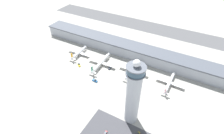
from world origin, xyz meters
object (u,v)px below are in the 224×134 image
(airplane_gate_alpha, at_px, (79,53))
(airplane_gate_charlie, at_px, (133,70))
(service_truck_baggage, at_px, (110,68))
(airplane_gate_delta, at_px, (170,83))
(service_truck_catering, at_px, (79,65))
(airplane_gate_bravo, at_px, (101,63))
(car_black_suv, at_px, (105,133))
(control_tower, at_px, (133,94))
(car_maroon_suv, at_px, (138,134))
(service_truck_fuel, at_px, (95,81))

(airplane_gate_alpha, xyz_separation_m, airplane_gate_charlie, (81.89, 1.58, 0.42))
(airplane_gate_alpha, xyz_separation_m, service_truck_baggage, (53.25, -4.84, -2.86))
(airplane_gate_delta, relative_size, service_truck_baggage, 5.44)
(service_truck_catering, distance_m, service_truck_baggage, 41.42)
(airplane_gate_bravo, height_order, car_black_suv, airplane_gate_bravo)
(airplane_gate_delta, relative_size, car_black_suv, 8.32)
(control_tower, distance_m, service_truck_catering, 106.55)
(airplane_gate_delta, height_order, service_truck_catering, airplane_gate_delta)
(car_black_suv, height_order, car_maroon_suv, car_maroon_suv)
(airplane_gate_alpha, height_order, service_truck_catering, airplane_gate_alpha)
(airplane_gate_charlie, distance_m, car_maroon_suv, 83.70)
(control_tower, height_order, car_black_suv, control_tower)
(airplane_gate_alpha, bearing_deg, airplane_gate_delta, 0.84)
(airplane_gate_charlie, relative_size, service_truck_catering, 6.24)
(airplane_gate_alpha, relative_size, service_truck_catering, 6.20)
(service_truck_baggage, bearing_deg, airplane_gate_bravo, -179.38)
(control_tower, relative_size, airplane_gate_charlie, 1.81)
(control_tower, bearing_deg, service_truck_baggage, 134.10)
(service_truck_catering, distance_m, car_black_suv, 103.79)
(airplane_gate_bravo, bearing_deg, car_black_suv, -55.90)
(service_truck_catering, xyz_separation_m, service_truck_fuel, (34.70, -14.77, -0.06))
(airplane_gate_delta, bearing_deg, service_truck_baggage, -174.85)
(service_truck_baggage, bearing_deg, airplane_gate_charlie, 12.64)
(airplane_gate_delta, bearing_deg, airplane_gate_charlie, -179.63)
(airplane_gate_charlie, xyz_separation_m, service_truck_catering, (-67.26, -21.39, -3.33))
(car_maroon_suv, bearing_deg, airplane_gate_bravo, 139.97)
(service_truck_fuel, relative_size, service_truck_baggage, 0.93)
(airplane_gate_charlie, height_order, service_truck_baggage, airplane_gate_charlie)
(service_truck_fuel, bearing_deg, service_truck_catering, 156.95)
(airplane_gate_alpha, height_order, car_maroon_suv, airplane_gate_alpha)
(airplane_gate_alpha, relative_size, service_truck_baggage, 5.39)
(airplane_gate_charlie, height_order, service_truck_fuel, airplane_gate_charlie)
(airplane_gate_alpha, height_order, service_truck_fuel, airplane_gate_alpha)
(airplane_gate_delta, height_order, car_black_suv, airplane_gate_delta)
(car_black_suv, bearing_deg, airplane_gate_delta, 69.26)
(airplane_gate_bravo, height_order, service_truck_fuel, airplane_gate_bravo)
(airplane_gate_bravo, height_order, service_truck_catering, airplane_gate_bravo)
(airplane_gate_alpha, relative_size, airplane_gate_charlie, 0.99)
(airplane_gate_delta, xyz_separation_m, service_truck_fuel, (-78.45, -36.46, -2.79))
(airplane_gate_bravo, distance_m, airplane_gate_charlie, 42.89)
(airplane_gate_bravo, height_order, airplane_gate_delta, airplane_gate_bravo)
(service_truck_fuel, xyz_separation_m, service_truck_baggage, (3.92, 29.74, 0.11))
(airplane_gate_bravo, height_order, service_truck_baggage, airplane_gate_bravo)
(control_tower, relative_size, airplane_gate_bravo, 1.55)
(airplane_gate_bravo, relative_size, service_truck_catering, 7.27)
(airplane_gate_charlie, bearing_deg, service_truck_fuel, -132.00)
(airplane_gate_delta, distance_m, car_maroon_suv, 75.09)
(airplane_gate_alpha, distance_m, car_maroon_suv, 140.52)
(service_truck_catering, height_order, service_truck_baggage, service_truck_baggage)
(airplane_gate_delta, bearing_deg, airplane_gate_alpha, -179.16)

